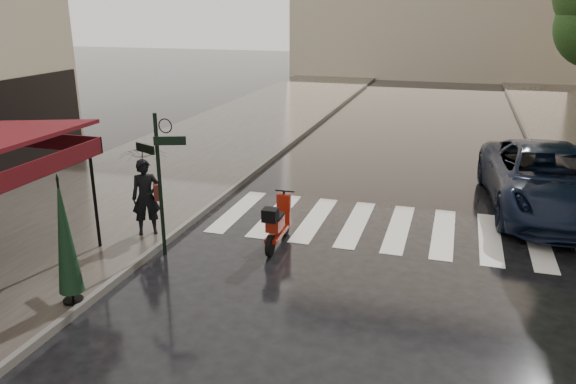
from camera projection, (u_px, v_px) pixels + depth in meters
The scene contains 10 objects.
ground at pixel (141, 337), 9.14m from camera, with size 120.00×120.00×0.00m, color black.
sidewalk_near at pixel (203, 147), 21.27m from camera, with size 6.00×60.00×0.12m, color #38332D.
curb_near at pixel (280, 152), 20.42m from camera, with size 0.12×60.00×0.16m, color #595651.
curb_far at pixel (544, 172), 17.97m from camera, with size 0.12×60.00×0.16m, color #595651.
crosswalk at pixel (377, 226), 13.77m from camera, with size 7.85×3.20×0.01m.
signpost at pixel (159, 174), 11.62m from camera, with size 1.17×0.29×3.10m.
pedestrian_with_umbrella at pixel (143, 164), 12.51m from camera, with size 1.45×1.46×2.51m.
scooter at pixel (277, 224), 12.47m from camera, with size 0.45×1.70×1.12m.
parked_car at pixel (547, 180), 14.53m from camera, with size 2.84×6.16×1.71m, color black.
parasol_back at pixel (65, 237), 9.62m from camera, with size 0.43×0.43×2.33m.
Camera 1 is at (4.60, -6.90, 5.12)m, focal length 35.00 mm.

